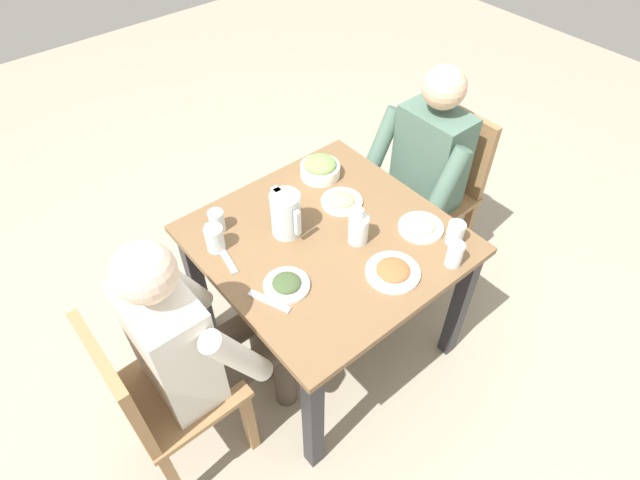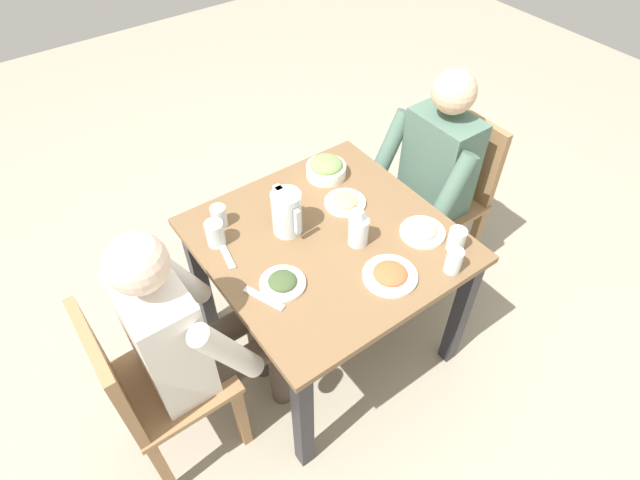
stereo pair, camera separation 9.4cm
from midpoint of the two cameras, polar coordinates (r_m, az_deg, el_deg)
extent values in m
plane|color=#9E937F|center=(2.64, 1.71, -10.80)|extent=(8.00, 8.00, 0.00)
cube|color=brown|center=(2.08, 2.13, -0.02)|extent=(0.95, 0.95, 0.03)
cube|color=#232328|center=(2.47, -11.94, -4.31)|extent=(0.06, 0.06, 0.70)
cube|color=#232328|center=(2.05, -0.49, -19.24)|extent=(0.06, 0.06, 0.70)
cube|color=#232328|center=(2.76, 3.57, 3.51)|extent=(0.06, 0.06, 0.70)
cube|color=#232328|center=(2.39, 16.26, -7.70)|extent=(0.06, 0.06, 0.70)
cube|color=#997047|center=(2.35, -19.25, -16.20)|extent=(0.04, 0.04, 0.44)
cube|color=#997047|center=(2.19, -15.69, -22.97)|extent=(0.04, 0.04, 0.44)
cube|color=#997047|center=(2.37, -11.67, -12.46)|extent=(0.04, 0.04, 0.44)
cube|color=#997047|center=(2.21, -7.38, -18.73)|extent=(0.04, 0.04, 0.44)
cube|color=#997047|center=(2.07, -14.66, -14.60)|extent=(0.40, 0.40, 0.03)
cube|color=#997047|center=(1.88, -20.96, -13.65)|extent=(0.38, 0.04, 0.42)
cube|color=#997047|center=(2.90, 17.44, 0.04)|extent=(0.04, 0.04, 0.44)
cube|color=#997047|center=(3.04, 12.75, 3.78)|extent=(0.04, 0.04, 0.44)
cube|color=#997047|center=(2.70, 12.72, -3.01)|extent=(0.04, 0.04, 0.44)
cube|color=#997047|center=(2.84, 7.95, 1.14)|extent=(0.04, 0.04, 0.44)
cube|color=#997047|center=(2.70, 13.52, 4.04)|extent=(0.40, 0.40, 0.03)
cube|color=#997047|center=(2.69, 17.03, 9.02)|extent=(0.38, 0.04, 0.42)
cube|color=silver|center=(1.85, -15.33, -10.15)|extent=(0.32, 0.20, 0.50)
sphere|color=beige|center=(1.57, -17.90, -2.54)|extent=(0.19, 0.19, 0.19)
cylinder|color=#473D33|center=(2.16, -10.27, -10.45)|extent=(0.11, 0.38, 0.11)
cylinder|color=#473D33|center=(2.36, -5.55, -11.01)|extent=(0.10, 0.10, 0.46)
cylinder|color=silver|center=(1.98, -14.27, -3.87)|extent=(0.08, 0.23, 0.37)
cylinder|color=#473D33|center=(2.07, -7.96, -13.71)|extent=(0.11, 0.38, 0.11)
cylinder|color=#473D33|center=(2.28, -3.22, -13.95)|extent=(0.10, 0.10, 0.46)
cylinder|color=silver|center=(1.74, -8.49, -12.14)|extent=(0.08, 0.23, 0.37)
cube|color=#4C6B5B|center=(2.52, 14.06, 8.21)|extent=(0.32, 0.20, 0.50)
sphere|color=#DBB28E|center=(2.32, 15.71, 15.41)|extent=(0.19, 0.19, 0.19)
cylinder|color=#473D33|center=(2.55, 11.37, 0.81)|extent=(0.11, 0.38, 0.11)
cylinder|color=#473D33|center=(2.60, 7.73, -4.08)|extent=(0.10, 0.10, 0.46)
cylinder|color=#4C6B5B|center=(2.33, 15.28, 4.98)|extent=(0.08, 0.23, 0.37)
cylinder|color=#473D33|center=(2.63, 8.83, 2.95)|extent=(0.11, 0.38, 0.11)
cylinder|color=#473D33|center=(2.68, 5.34, -1.83)|extent=(0.10, 0.10, 0.46)
cylinder|color=#4C6B5B|center=(2.53, 8.69, 9.92)|extent=(0.08, 0.23, 0.37)
cylinder|color=silver|center=(2.03, -2.35, 2.99)|extent=(0.12, 0.12, 0.19)
cube|color=silver|center=(1.98, -1.14, 1.99)|extent=(0.02, 0.02, 0.11)
cube|color=silver|center=(2.01, -3.29, 5.56)|extent=(0.04, 0.03, 0.02)
cylinder|color=white|center=(2.34, 1.83, 7.61)|extent=(0.18, 0.18, 0.05)
ellipsoid|color=#759951|center=(2.32, 1.85, 8.30)|extent=(0.15, 0.15, 0.06)
cylinder|color=white|center=(2.21, 3.99, 4.09)|extent=(0.18, 0.18, 0.01)
ellipsoid|color=#E0C670|center=(2.20, 4.01, 4.37)|extent=(0.11, 0.11, 0.03)
cylinder|color=white|center=(1.90, -2.72, -4.83)|extent=(0.17, 0.17, 0.01)
ellipsoid|color=#3D512D|center=(1.89, -2.74, -4.55)|extent=(0.11, 0.11, 0.03)
cylinder|color=white|center=(1.95, 9.07, -3.95)|extent=(0.21, 0.21, 0.01)
ellipsoid|color=#CC5B33|center=(1.94, 9.12, -3.67)|extent=(0.13, 0.13, 0.03)
cylinder|color=white|center=(2.13, 12.44, 0.81)|extent=(0.18, 0.18, 0.01)
ellipsoid|color=#B7AD89|center=(2.12, 12.51, 1.09)|extent=(0.11, 0.11, 0.04)
cylinder|color=silver|center=(2.07, 16.04, 0.03)|extent=(0.07, 0.07, 0.10)
cylinder|color=silver|center=(1.99, 15.81, -2.24)|extent=(0.06, 0.06, 0.10)
cylinder|color=silver|center=(2.04, -10.16, 0.67)|extent=(0.07, 0.07, 0.11)
cylinder|color=silver|center=(2.12, -9.81, 2.56)|extent=(0.06, 0.06, 0.09)
cylinder|color=silver|center=(2.02, 5.57, 0.93)|extent=(0.08, 0.08, 0.12)
cylinder|color=white|center=(2.03, 5.52, 0.46)|extent=(0.07, 0.07, 0.07)
cylinder|color=silver|center=(1.96, 5.73, 2.63)|extent=(0.03, 0.03, 0.04)
cube|color=silver|center=(1.87, -4.75, -6.47)|extent=(0.17, 0.09, 0.01)
cube|color=silver|center=(2.11, -10.36, 0.66)|extent=(0.18, 0.07, 0.01)
cube|color=silver|center=(2.03, -9.03, -1.53)|extent=(0.17, 0.06, 0.01)
camera|label=1|loc=(0.05, -88.69, 1.35)|focal=29.10mm
camera|label=2|loc=(0.05, 91.31, -1.35)|focal=29.10mm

